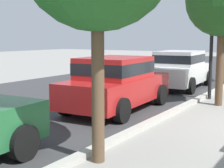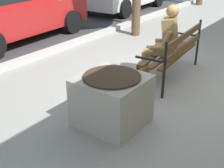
{
  "view_description": "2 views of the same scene",
  "coord_description": "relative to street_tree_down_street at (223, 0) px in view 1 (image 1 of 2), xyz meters",
  "views": [
    {
      "loc": [
        -8.55,
        -0.59,
        2.12
      ],
      "look_at": [
        -0.37,
        4.5,
        0.8
      ],
      "focal_mm": 54.67,
      "sensor_mm": 36.0,
      "label": 1
    },
    {
      "loc": [
        -4.78,
        -2.1,
        2.25
      ],
      "look_at": [
        -1.91,
        -0.01,
        0.6
      ],
      "focal_mm": 47.36,
      "sensor_mm": 36.0,
      "label": 2
    }
  ],
  "objects": [
    {
      "name": "curb_stone",
      "position": [
        -2.17,
        0.76,
        -3.17
      ],
      "size": [
        60.0,
        0.2,
        0.12
      ],
      "primitive_type": "cube",
      "color": "#B2AFA8",
      "rests_on": "ground"
    },
    {
      "name": "lamp_post",
      "position": [
        0.97,
        0.56,
        -0.68
      ],
      "size": [
        0.32,
        0.32,
        3.9
      ],
      "color": "black",
      "rests_on": "ground"
    },
    {
      "name": "street_surface",
      "position": [
        -2.17,
        5.36,
        -3.23
      ],
      "size": [
        60.0,
        9.0,
        0.01
      ],
      "primitive_type": "cube",
      "color": "#38383A",
      "rests_on": "ground"
    },
    {
      "name": "parked_car_white",
      "position": [
        2.84,
        2.36,
        -2.39
      ],
      "size": [
        4.18,
        2.08,
        1.56
      ],
      "color": "silver",
      "rests_on": "ground"
    },
    {
      "name": "parked_car_red",
      "position": [
        -2.31,
        2.36,
        -2.39
      ],
      "size": [
        4.18,
        2.08,
        1.56
      ],
      "color": "#B21E1E",
      "rests_on": "ground"
    },
    {
      "name": "street_tree_down_street",
      "position": [
        0.0,
        0.0,
        0.0
      ],
      "size": [
        2.23,
        2.23,
        4.37
      ],
      "color": "brown",
      "rests_on": "ground"
    }
  ]
}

